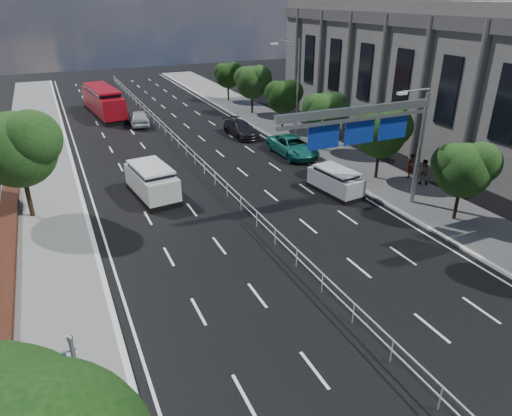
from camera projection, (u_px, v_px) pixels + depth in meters
ground at (376, 348)px, 17.67m from camera, size 160.00×160.00×0.00m
median_fence at (197, 161)px, 36.00m from camera, size 0.05×85.00×1.02m
toilet_sign at (60, 381)px, 12.32m from camera, size 1.62×0.18×4.34m
overhead_gantry at (372, 126)px, 26.11m from camera, size 10.24×0.38×7.45m
streetlight_far at (295, 83)px, 40.83m from camera, size 2.78×2.40×9.00m
civic_hall at (442, 68)px, 42.04m from camera, size 14.40×36.00×14.35m
near_tree_back at (18, 145)px, 26.06m from camera, size 4.84×4.51×6.69m
far_tree_c at (465, 167)px, 26.19m from camera, size 3.52×3.28×4.94m
far_tree_d at (382, 131)px, 32.26m from camera, size 3.85×3.59×5.34m
far_tree_e at (325, 110)px, 38.50m from camera, size 3.63×3.38×5.13m
far_tree_f at (284, 95)px, 44.71m from camera, size 3.52×3.28×5.02m
far_tree_g at (253, 80)px, 50.78m from camera, size 3.96×3.69×5.45m
far_tree_h at (228, 74)px, 57.10m from camera, size 3.41×3.18×4.91m
white_minivan at (152, 182)px, 30.44m from camera, size 2.79×5.32×2.21m
red_bus at (103, 101)px, 51.07m from camera, size 3.57×10.75×3.15m
near_car_silver at (139, 118)px, 47.51m from camera, size 2.36×4.80×1.58m
near_car_dark at (103, 97)px, 57.03m from camera, size 2.21×5.21×1.67m
silver_minivan at (336, 181)px, 31.16m from camera, size 2.28×4.35×1.73m
parked_car_teal at (293, 146)px, 38.58m from camera, size 2.65×5.69×1.58m
parked_car_dark at (241, 129)px, 43.78m from camera, size 2.31×5.09×1.45m
pedestrian_a at (410, 166)px, 33.36m from camera, size 0.79×0.72×1.81m
pedestrian_b at (423, 172)px, 32.26m from camera, size 1.12×1.11×1.82m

